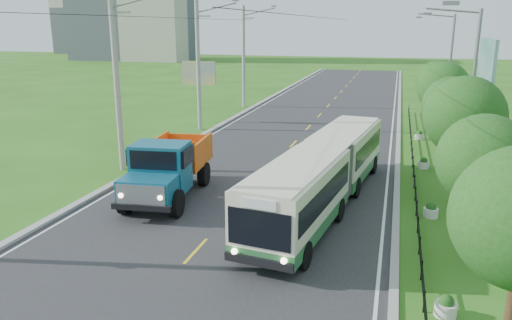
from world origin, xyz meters
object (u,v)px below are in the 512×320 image
at_px(tree_fourth, 452,108).
at_px(billboard_left, 199,77).
at_px(planter_front, 446,307).
at_px(bus, 324,170).
at_px(dump_truck, 168,165).
at_px(planter_far, 419,136).
at_px(billboard_right, 486,69).
at_px(pole_far, 244,56).
at_px(pole_near, 117,82).
at_px(tree_back, 438,84).
at_px(tree_fifth, 444,91).
at_px(streetlight_mid, 470,86).
at_px(planter_near, 431,211).
at_px(tree_second, 484,165).
at_px(streetlight_far, 448,66).
at_px(planter_mid, 423,164).
at_px(pole_mid, 199,65).
at_px(tree_third, 465,120).

height_order(tree_fourth, billboard_left, tree_fourth).
relative_size(planter_front, billboard_left, 0.13).
height_order(bus, dump_truck, dump_truck).
height_order(planter_far, billboard_right, billboard_right).
bearing_deg(tree_fourth, planter_far, 99.08).
relative_size(pole_far, billboard_left, 1.92).
bearing_deg(pole_far, pole_near, -90.00).
distance_m(pole_near, tree_back, 24.98).
bearing_deg(pole_near, tree_fifth, 31.59).
bearing_deg(billboard_left, streetlight_mid, -26.40).
xyz_separation_m(streetlight_mid, planter_near, (-2.04, -8.00, -4.62)).
bearing_deg(tree_second, streetlight_mid, 86.21).
xyz_separation_m(tree_fifth, planter_near, (-1.26, -14.14, -3.57)).
bearing_deg(tree_fifth, billboard_right, -3.30).
relative_size(pole_near, streetlight_far, 1.10).
xyz_separation_m(tree_fourth, bus, (-6.01, -8.15, -1.83)).
relative_size(planter_front, billboard_right, 0.09).
bearing_deg(pole_near, streetlight_mid, 14.81).
distance_m(planter_front, planter_mid, 16.00).
relative_size(tree_fourth, planter_mid, 8.06).
height_order(tree_back, bus, tree_back).
bearing_deg(pole_mid, planter_far, 3.39).
bearing_deg(planter_near, pole_near, 169.91).
relative_size(pole_near, tree_third, 1.67).
height_order(planter_mid, billboard_right, billboard_right).
bearing_deg(planter_near, tree_fifth, 84.92).
distance_m(tree_third, billboard_left, 25.02).
bearing_deg(planter_front, dump_truck, 149.15).
bearing_deg(streetlight_far, billboard_right, -78.29).
xyz_separation_m(streetlight_mid, billboard_left, (-20.14, 10.00, -1.04)).
bearing_deg(tree_third, billboard_right, 78.36).
relative_size(tree_second, planter_far, 7.91).
bearing_deg(planter_far, pole_far, 146.88).
xyz_separation_m(tree_fourth, planter_near, (-1.26, -8.14, -3.30)).
height_order(tree_fifth, dump_truck, tree_fifth).
xyz_separation_m(pole_near, planter_near, (16.86, -3.00, -4.81)).
relative_size(pole_far, tree_third, 1.67).
bearing_deg(planter_mid, dump_truck, -144.33).
xyz_separation_m(planter_far, dump_truck, (-12.17, -16.73, 1.37)).
distance_m(tree_second, planter_mid, 12.36).
distance_m(streetlight_far, planter_front, 30.42).
bearing_deg(billboard_right, planter_far, 151.61).
distance_m(pole_mid, tree_second, 26.20).
bearing_deg(billboard_right, tree_third, -101.64).
distance_m(billboard_right, dump_truck, 21.96).
distance_m(tree_fourth, tree_back, 12.00).
distance_m(planter_near, planter_mid, 8.00).
relative_size(tree_second, planter_near, 7.91).
distance_m(pole_near, planter_far, 21.83).
relative_size(billboard_left, dump_truck, 0.72).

